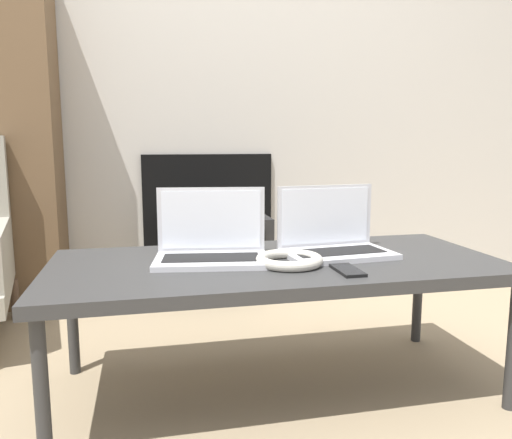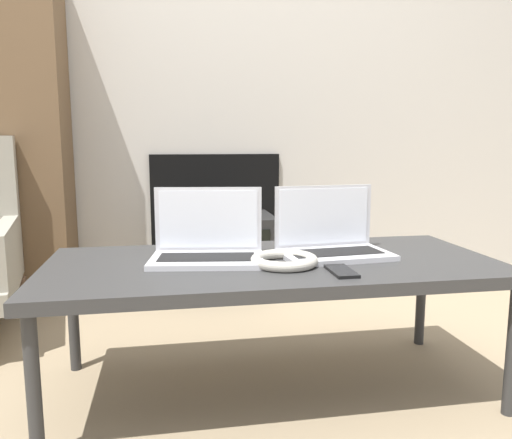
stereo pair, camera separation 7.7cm
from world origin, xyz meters
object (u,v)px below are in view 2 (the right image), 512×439
laptop_right (331,239)px  phone (341,271)px  headphones (284,260)px  laptop_left (207,244)px  tv (220,254)px

laptop_right → phone: (-0.04, -0.22, -0.05)m
phone → laptop_right: bearing=79.1°
headphones → laptop_left: bearing=152.7°
laptop_right → phone: bearing=-105.9°
tv → phone: bearing=-80.6°
laptop_right → headphones: (-0.18, -0.11, -0.03)m
phone → tv: 1.30m
laptop_left → laptop_right: size_ratio=1.03×
headphones → phone: (0.14, -0.11, -0.01)m
laptop_right → headphones: 0.21m
laptop_left → headphones: bearing=-19.1°
laptop_left → phone: (0.35, -0.22, -0.05)m
laptop_right → tv: (-0.25, 1.03, -0.27)m
phone → laptop_left: bearing=147.7°
laptop_left → laptop_right: bearing=8.3°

